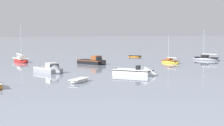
# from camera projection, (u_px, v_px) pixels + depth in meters

# --- Properties ---
(sailboat_moored_0) EXTENTS (2.56, 7.23, 7.99)m
(sailboat_moored_0) POSITION_uv_depth(u_px,v_px,m) (21.00, 60.00, 75.99)
(sailboat_moored_0) COLOR red
(sailboat_moored_0) RESTS_ON ground
(sailboat_moored_1) EXTENTS (1.79, 5.17, 5.72)m
(sailboat_moored_1) POSITION_uv_depth(u_px,v_px,m) (170.00, 62.00, 73.30)
(sailboat_moored_1) COLOR gold
(sailboat_moored_1) RESTS_ON ground
(motorboat_moored_0) EXTENTS (3.01, 6.34, 2.32)m
(motorboat_moored_0) POSITION_uv_depth(u_px,v_px,m) (51.00, 70.00, 56.27)
(motorboat_moored_0) COLOR gray
(motorboat_moored_0) RESTS_ON ground
(motorboat_moored_1) EXTENTS (5.22, 6.69, 2.21)m
(motorboat_moored_1) POSITION_uv_depth(u_px,v_px,m) (139.00, 73.00, 53.07)
(motorboat_moored_1) COLOR white
(motorboat_moored_1) RESTS_ON ground
(sailboat_moored_3) EXTENTS (4.01, 6.46, 6.93)m
(sailboat_moored_3) POSITION_uv_depth(u_px,v_px,m) (206.00, 59.00, 80.60)
(sailboat_moored_3) COLOR gray
(sailboat_moored_3) RESTS_ON ground
(rowboat_moored_0) EXTENTS (3.95, 3.34, 0.62)m
(rowboat_moored_0) POSITION_uv_depth(u_px,v_px,m) (79.00, 81.00, 45.93)
(rowboat_moored_0) COLOR white
(rowboat_moored_0) RESTS_ON ground
(rowboat_moored_1) EXTENTS (3.04, 3.37, 0.54)m
(rowboat_moored_1) POSITION_uv_depth(u_px,v_px,m) (135.00, 56.00, 90.57)
(rowboat_moored_1) COLOR orange
(rowboat_moored_1) RESTS_ON ground
(motorboat_moored_2) EXTENTS (4.11, 6.87, 2.47)m
(motorboat_moored_2) POSITION_uv_depth(u_px,v_px,m) (95.00, 62.00, 70.84)
(motorboat_moored_2) COLOR black
(motorboat_moored_2) RESTS_ON ground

